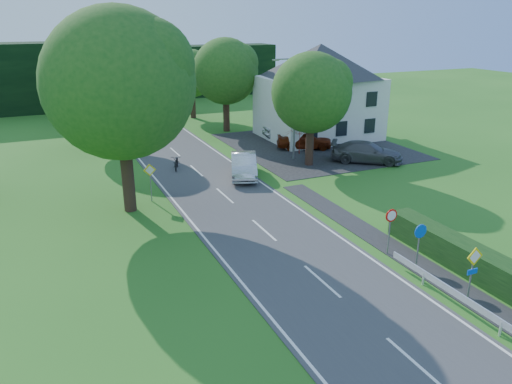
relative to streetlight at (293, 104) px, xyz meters
name	(u,v)px	position (x,y,z in m)	size (l,w,h in m)	color
road	(249,217)	(-8.06, -10.00, -4.44)	(7.00, 80.00, 0.04)	#3F3E41
parking_pad	(315,146)	(3.94, 3.00, -4.44)	(14.00, 16.00, 0.04)	black
line_edge_left	(195,226)	(-11.31, -10.00, -4.42)	(0.12, 80.00, 0.01)	white
line_edge_right	(299,209)	(-4.81, -10.00, -4.42)	(0.12, 80.00, 0.01)	white
line_centre	(249,217)	(-8.06, -10.00, -4.42)	(0.12, 80.00, 0.01)	white
tree_main	(122,113)	(-14.06, -6.00, 1.36)	(9.40, 9.40, 11.64)	#1D5018
tree_left_far	(103,99)	(-13.06, 10.00, -0.17)	(7.00, 7.00, 8.58)	#1D5018
tree_right_far	(226,85)	(-1.06, 12.00, 0.08)	(7.40, 7.40, 9.09)	#1D5018
tree_left_back	(92,85)	(-12.56, 22.00, -0.43)	(6.60, 6.60, 8.07)	#1D5018
tree_right_back	(192,84)	(-2.06, 20.00, -0.68)	(6.20, 6.20, 7.56)	#1D5018
tree_right_mid	(311,110)	(0.44, -2.00, -0.17)	(7.00, 7.00, 8.58)	#1D5018
treeline_right	(172,72)	(-0.06, 36.00, -0.96)	(30.00, 5.00, 7.00)	black
house_white	(319,91)	(5.94, 6.00, -0.06)	(10.60, 8.40, 8.60)	white
streetlight	(293,104)	(0.00, 0.00, 0.00)	(2.03, 0.18, 8.00)	slate
sign_priority_right	(473,266)	(-3.76, -22.02, -2.67)	(0.78, 0.09, 2.59)	slate
sign_roundabout	(419,239)	(-3.76, -19.02, -2.79)	(0.64, 0.08, 2.37)	slate
sign_speed_limit	(391,221)	(-3.76, -17.03, -2.70)	(0.64, 0.11, 2.37)	slate
sign_priority_left	(150,175)	(-12.56, -5.02, -2.75)	(0.78, 0.09, 2.44)	slate
moving_car	(244,165)	(-5.36, -2.73, -3.59)	(1.76, 5.04, 1.66)	silver
motorcycle	(177,162)	(-9.26, 1.05, -3.88)	(0.72, 2.07, 1.09)	black
parked_car_red	(304,139)	(2.52, 2.49, -3.62)	(1.91, 4.74, 1.62)	#631F0B
parked_car_silver_a	(290,130)	(3.21, 6.55, -3.62)	(1.71, 4.89, 1.61)	#9E9EA2
parked_car_grey	(367,152)	(4.96, -3.19, -3.62)	(2.25, 5.53, 1.60)	#515056
parked_car_silver_b	(326,135)	(5.70, 4.00, -3.81)	(2.03, 4.39, 1.22)	#A0A1A7
parasol	(300,141)	(1.28, 1.07, -3.35)	(2.35, 2.40, 2.16)	#AB1C0D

